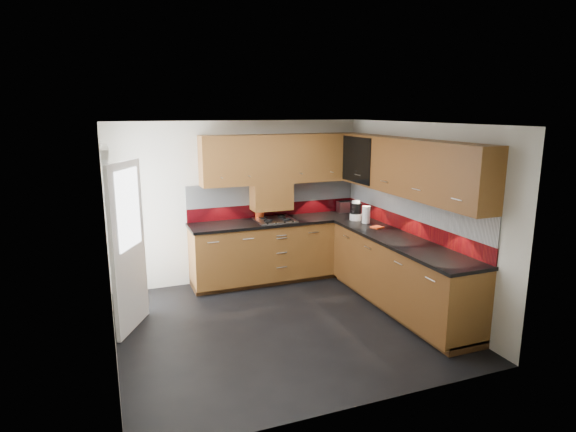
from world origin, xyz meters
name	(u,v)px	position (x,y,z in m)	size (l,w,h in m)	color
room	(281,203)	(0.00, 0.00, 1.50)	(4.00, 3.80, 2.64)	black
base_cabinets	(334,263)	(1.07, 0.72, 0.44)	(2.70, 3.20, 0.95)	brown
countertop	(335,230)	(1.05, 0.70, 0.92)	(2.72, 3.22, 0.04)	black
backsplash	(342,206)	(1.28, 0.93, 1.21)	(2.70, 3.20, 0.54)	maroon
upper_cabinets	(345,163)	(1.23, 0.78, 1.84)	(2.50, 3.20, 0.72)	brown
extractor_hood	(271,196)	(0.45, 1.64, 1.28)	(0.60, 0.33, 0.40)	brown
glass_cabinet	(365,158)	(1.71, 1.07, 1.87)	(0.32, 0.80, 0.66)	black
back_door	(118,241)	(-1.78, 0.75, 1.03)	(0.42, 1.19, 2.04)	white
gas_hob	(275,220)	(0.45, 1.47, 0.95)	(0.57, 0.50, 0.04)	silver
utensil_pot	(259,212)	(0.28, 1.68, 1.04)	(0.13, 0.13, 0.47)	#C43C12
toaster	(345,207)	(1.71, 1.64, 1.03)	(0.26, 0.17, 0.18)	silver
food_processor	(356,211)	(1.59, 1.08, 1.08)	(0.18, 0.18, 0.30)	white
paper_towel	(366,215)	(1.63, 0.85, 1.06)	(0.12, 0.12, 0.25)	white
orange_cloth	(377,227)	(1.63, 0.53, 0.95)	(0.16, 0.13, 0.02)	#F6491B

